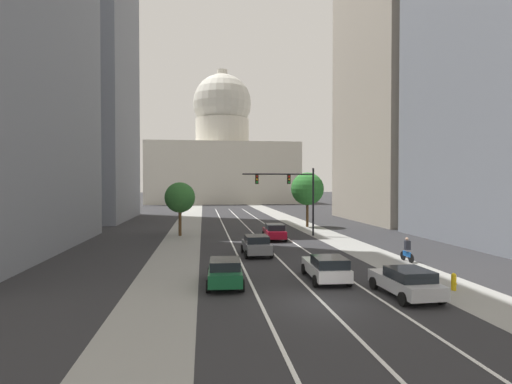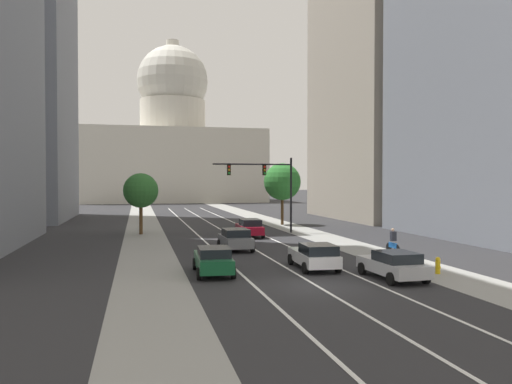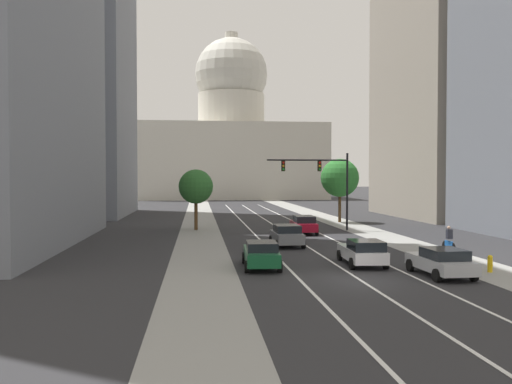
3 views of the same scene
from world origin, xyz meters
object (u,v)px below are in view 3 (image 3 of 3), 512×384
object	(u,v)px
traffic_signal_mast	(323,176)
cyclist	(449,239)
fire_hydrant	(490,263)
car_crimson	(304,224)
capitol_building	(231,140)
street_tree_mid_left	(196,187)
car_green	(261,254)
car_white	(363,252)
street_tree_mid_right	(340,178)
car_gray	(287,235)
car_silver	(441,261)

from	to	relation	value
traffic_signal_mast	cyclist	bearing A→B (deg)	-71.29
fire_hydrant	car_crimson	bearing A→B (deg)	106.61
capitol_building	cyclist	xyz separation A→B (m)	(8.79, -90.82, -12.64)
fire_hydrant	street_tree_mid_left	distance (m)	28.72
car_green	street_tree_mid_left	xyz separation A→B (m)	(-3.61, 21.43, 3.27)
car_white	cyclist	xyz separation A→B (m)	(7.36, 4.71, 0.08)
street_tree_mid_right	street_tree_mid_left	bearing A→B (deg)	-156.32
car_crimson	car_gray	size ratio (longest dim) A/B	1.18
cyclist	car_silver	bearing A→B (deg)	149.09
traffic_signal_mast	cyclist	world-z (taller)	traffic_signal_mast
car_crimson	traffic_signal_mast	size ratio (longest dim) A/B	0.63
car_silver	car_gray	size ratio (longest dim) A/B	1.09
car_gray	fire_hydrant	distance (m)	14.44
street_tree_mid_right	car_silver	bearing A→B (deg)	-95.96
car_green	cyclist	distance (m)	14.02
car_white	street_tree_mid_right	xyz separation A→B (m)	(6.20, 28.03, 4.08)
capitol_building	car_white	distance (m)	96.38
car_green	car_silver	world-z (taller)	car_green
fire_hydrant	street_tree_mid_left	world-z (taller)	street_tree_mid_left
car_silver	street_tree_mid_left	xyz separation A→B (m)	(-12.27, 24.84, 3.29)
street_tree_mid_right	car_gray	bearing A→B (deg)	-115.04
fire_hydrant	street_tree_mid_left	size ratio (longest dim) A/B	0.16
car_green	traffic_signal_mast	bearing A→B (deg)	-19.82
car_gray	street_tree_mid_left	world-z (taller)	street_tree_mid_left
capitol_building	traffic_signal_mast	world-z (taller)	capitol_building
fire_hydrant	cyclist	distance (m)	7.70
car_green	fire_hydrant	world-z (taller)	car_green
car_white	car_silver	bearing A→B (deg)	-138.81
fire_hydrant	traffic_signal_mast	bearing A→B (deg)	99.11
capitol_building	car_gray	size ratio (longest dim) A/B	10.15
car_green	car_silver	size ratio (longest dim) A/B	1.03
cyclist	traffic_signal_mast	bearing A→B (deg)	15.94
traffic_signal_mast	street_tree_mid_right	distance (m)	9.32
capitol_building	traffic_signal_mast	bearing A→B (deg)	-87.17
car_gray	fire_hydrant	xyz separation A→B (m)	(8.79, -11.45, -0.35)
car_green	fire_hydrant	size ratio (longest dim) A/B	5.05
capitol_building	car_crimson	size ratio (longest dim) A/B	8.62
car_green	street_tree_mid_right	world-z (taller)	street_tree_mid_right
car_crimson	traffic_signal_mast	bearing A→B (deg)	-39.96
car_white	traffic_signal_mast	bearing A→B (deg)	-4.14
fire_hydrant	car_green	bearing A→B (deg)	167.39
car_white	street_tree_mid_right	bearing A→B (deg)	-9.83
car_crimson	car_white	size ratio (longest dim) A/B	1.05
car_crimson	fire_hydrant	distance (m)	20.69
traffic_signal_mast	fire_hydrant	world-z (taller)	traffic_signal_mast
car_gray	cyclist	size ratio (longest dim) A/B	2.38
street_tree_mid_left	car_silver	bearing A→B (deg)	-63.72
car_green	capitol_building	bearing A→B (deg)	-0.18
car_white	cyclist	distance (m)	8.74
car_crimson	traffic_signal_mast	distance (m)	5.46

